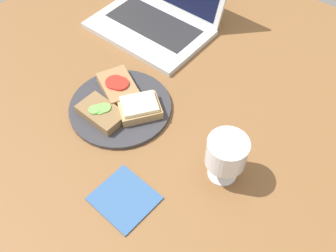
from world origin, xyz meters
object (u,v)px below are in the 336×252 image
sandwich_with_cucumber (101,113)px  laptop (159,12)px  napkin (124,198)px  wine_glass (226,154)px  sandwich_with_cheese (139,107)px  sandwich_with_tomato (118,86)px  plate (120,107)px

sandwich_with_cucumber → laptop: (-13.53, 38.05, 1.79)cm
sandwich_with_cucumber → napkin: bearing=-33.2°
wine_glass → sandwich_with_cheese: bearing=177.1°
wine_glass → napkin: bearing=-124.7°
sandwich_with_cucumber → sandwich_with_tomato: bearing=107.8°
plate → laptop: size_ratio=0.74×
sandwich_with_tomato → plate: bearing=-42.0°
plate → sandwich_with_tomato: (-4.00, 3.61, 2.01)cm
sandwich_with_cucumber → napkin: (19.21, -12.59, -2.15)cm
wine_glass → sandwich_with_cucumber: bearing=-169.9°
sandwich_with_cheese → napkin: bearing=-56.5°
sandwich_with_cheese → wine_glass: size_ratio=1.07×
sandwich_with_cucumber → sandwich_with_cheese: 9.39cm
plate → sandwich_with_cheese: 5.80cm
plate → wine_glass: 31.55cm
napkin → plate: bearing=135.3°
sandwich_with_cheese → wine_glass: 26.10cm
sandwich_with_cheese → laptop: laptop is taller
sandwich_with_cucumber → wine_glass: 32.80cm
plate → laptop: 36.07cm
sandwich_with_cheese → napkin: size_ratio=1.03×
sandwich_with_cucumber → laptop: bearing=109.6°
sandwich_with_cucumber → laptop: size_ratio=0.34×
sandwich_with_tomato → sandwich_with_cheese: bearing=-12.0°
sandwich_with_cucumber → wine_glass: wine_glass is taller
sandwich_with_cucumber → laptop: 40.42cm
sandwich_with_tomato → wine_glass: (34.70, -3.23, 5.27)cm
sandwich_with_cucumber → napkin: 23.07cm
plate → wine_glass: bearing=0.7°
sandwich_with_cucumber → plate: bearing=77.8°
plate → sandwich_with_cucumber: 5.70cm
sandwich_with_tomato → sandwich_with_cucumber: bearing=-72.2°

